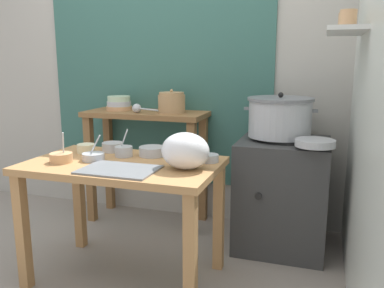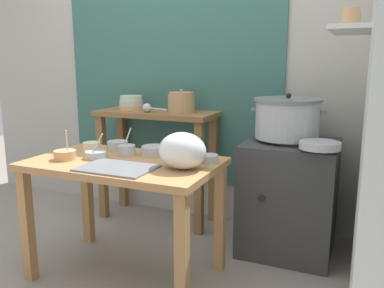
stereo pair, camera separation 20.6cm
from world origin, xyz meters
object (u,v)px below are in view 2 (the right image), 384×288
object	(u,v)px
ladle	(148,108)
serving_tray	(117,168)
prep_bowl_0	(65,154)
prep_table	(124,179)
steamer_pot	(287,118)
prep_bowl_6	(127,149)
plastic_bag	(182,151)
prep_bowl_3	(155,150)
prep_bowl_4	(118,145)
bowl_stack_enamel	(131,103)
wide_pan	(320,145)
prep_bowl_1	(92,146)
clay_pot	(181,103)
stove_block	(289,196)
back_shelf_table	(157,138)
prep_bowl_2	(96,154)
prep_bowl_5	(209,158)

from	to	relation	value
ladle	serving_tray	xyz separation A→B (m)	(0.34, -0.94, -0.21)
prep_bowl_0	prep_table	bearing A→B (deg)	18.70
steamer_pot	prep_bowl_6	world-z (taller)	steamer_pot
plastic_bag	prep_bowl_6	distance (m)	0.48
steamer_pot	prep_bowl_3	xyz separation A→B (m)	(-0.70, -0.56, -0.16)
plastic_bag	prep_bowl_4	world-z (taller)	plastic_bag
bowl_stack_enamel	wide_pan	xyz separation A→B (m)	(1.53, -0.40, -0.15)
bowl_stack_enamel	prep_bowl_1	bearing A→B (deg)	-77.77
clay_pot	prep_bowl_6	distance (m)	0.77
stove_block	prep_bowl_4	size ratio (longest dim) A/B	5.81
back_shelf_table	prep_bowl_3	world-z (taller)	back_shelf_table
prep_table	prep_bowl_2	distance (m)	0.23
plastic_bag	prep_bowl_3	size ratio (longest dim) A/B	1.62
back_shelf_table	bowl_stack_enamel	bearing A→B (deg)	173.86
clay_pot	prep_bowl_6	xyz separation A→B (m)	(-0.03, -0.74, -0.22)
stove_block	back_shelf_table	bearing A→B (deg)	173.18
bowl_stack_enamel	prep_table	bearing A→B (deg)	-61.06
prep_bowl_4	prep_bowl_6	size ratio (longest dim) A/B	0.81
stove_block	prep_bowl_0	xyz separation A→B (m)	(-1.17, -0.85, 0.37)
prep_bowl_4	prep_bowl_5	distance (m)	0.67
prep_bowl_5	bowl_stack_enamel	bearing A→B (deg)	142.64
stove_block	clay_pot	distance (m)	1.06
stove_block	prep_bowl_6	size ratio (longest dim) A/B	4.69
prep_bowl_0	prep_bowl_2	xyz separation A→B (m)	(0.15, 0.09, -0.01)
steamer_pot	prep_bowl_2	size ratio (longest dim) A/B	3.28
back_shelf_table	prep_bowl_2	size ratio (longest dim) A/B	6.42
prep_bowl_3	prep_bowl_6	distance (m)	0.17
prep_bowl_6	prep_bowl_0	bearing A→B (deg)	-138.61
back_shelf_table	ladle	xyz separation A→B (m)	(-0.02, -0.10, 0.26)
serving_tray	prep_bowl_1	size ratio (longest dim) A/B	3.64
stove_block	bowl_stack_enamel	size ratio (longest dim) A/B	3.80
serving_tray	prep_bowl_1	distance (m)	0.50
ladle	prep_bowl_5	world-z (taller)	ladle
steamer_pot	prep_bowl_4	size ratio (longest dim) A/B	3.66
clay_pot	prep_bowl_2	size ratio (longest dim) A/B	1.38
stove_block	prep_bowl_6	distance (m)	1.15
serving_tray	prep_bowl_4	bearing A→B (deg)	122.88
stove_block	prep_bowl_3	size ratio (longest dim) A/B	4.83
ladle	wide_pan	distance (m)	1.35
ladle	serving_tray	distance (m)	1.02
ladle	prep_bowl_0	xyz separation A→B (m)	(-0.06, -0.88, -0.18)
ladle	prep_bowl_2	size ratio (longest dim) A/B	1.66
stove_block	ladle	world-z (taller)	ladle
plastic_bag	wide_pan	distance (m)	0.84
plastic_bag	prep_bowl_0	size ratio (longest dim) A/B	1.48
prep_bowl_0	serving_tray	bearing A→B (deg)	-8.20
prep_table	wide_pan	world-z (taller)	wide_pan
prep_bowl_6	bowl_stack_enamel	bearing A→B (deg)	119.53
prep_table	stove_block	size ratio (longest dim) A/B	1.41
serving_tray	prep_bowl_0	xyz separation A→B (m)	(-0.40, 0.06, 0.03)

